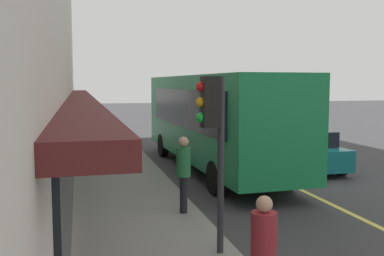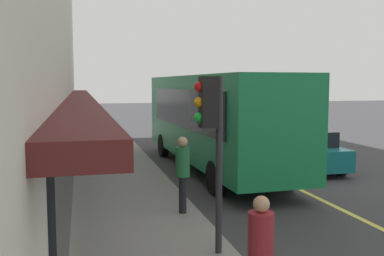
# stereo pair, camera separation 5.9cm
# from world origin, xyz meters

# --- Properties ---
(ground) EXTENTS (120.00, 120.00, 0.00)m
(ground) POSITION_xyz_m (0.00, 0.00, 0.00)
(ground) COLOR #38383A
(sidewalk) EXTENTS (80.00, 3.05, 0.15)m
(sidewalk) POSITION_xyz_m (0.00, 5.22, 0.07)
(sidewalk) COLOR gray
(sidewalk) RESTS_ON ground
(lane_centre_stripe) EXTENTS (36.00, 0.16, 0.01)m
(lane_centre_stripe) POSITION_xyz_m (0.00, 0.00, 0.00)
(lane_centre_stripe) COLOR #D8D14C
(lane_centre_stripe) RESTS_ON ground
(bus) EXTENTS (11.21, 2.90, 3.50)m
(bus) POSITION_xyz_m (2.70, 1.67, 1.99)
(bus) COLOR #197F47
(bus) RESTS_ON ground
(traffic_light) EXTENTS (0.30, 0.52, 3.20)m
(traffic_light) POSITION_xyz_m (-5.53, 4.21, 2.53)
(traffic_light) COLOR #2D2D33
(traffic_light) RESTS_ON sidewalk
(car_teal) EXTENTS (4.32, 1.91, 1.52)m
(car_teal) POSITION_xyz_m (2.03, -1.62, 0.74)
(car_teal) COLOR #14666B
(car_teal) RESTS_ON ground
(car_white) EXTENTS (4.38, 2.03, 1.52)m
(car_white) POSITION_xyz_m (10.43, -2.46, 0.74)
(car_white) COLOR white
(car_white) RESTS_ON ground
(pedestrian_at_corner) EXTENTS (0.34, 0.34, 1.83)m
(pedestrian_at_corner) POSITION_xyz_m (-2.93, 4.13, 1.26)
(pedestrian_at_corner) COLOR black
(pedestrian_at_corner) RESTS_ON sidewalk
(pedestrian_by_curb) EXTENTS (0.34, 0.34, 1.63)m
(pedestrian_by_curb) POSITION_xyz_m (-7.78, 4.19, 1.12)
(pedestrian_by_curb) COLOR black
(pedestrian_by_curb) RESTS_ON sidewalk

